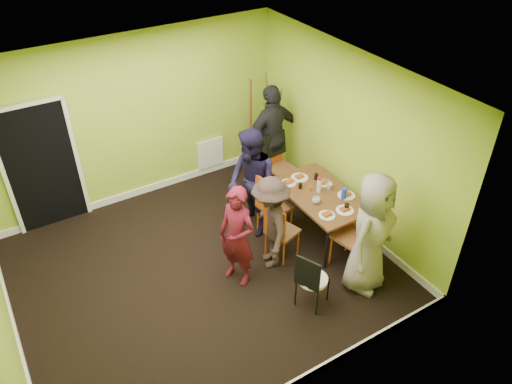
{
  "coord_description": "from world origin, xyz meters",
  "views": [
    {
      "loc": [
        -2.04,
        -4.85,
        5.07
      ],
      "look_at": [
        0.92,
        0.0,
        1.03
      ],
      "focal_mm": 35.0,
      "sensor_mm": 36.0,
      "label": 1
    }
  ],
  "objects_px": {
    "chair_front_end": "(358,234)",
    "chair_bentwood": "(311,278)",
    "orange_bottle": "(310,189)",
    "dining_table": "(321,196)",
    "person_left_near": "(270,223)",
    "person_standing": "(237,237)",
    "person_left_far": "(252,183)",
    "person_front_end": "(371,233)",
    "blue_bottle": "(344,194)",
    "chair_left_far": "(271,203)",
    "chair_back_end": "(275,150)",
    "thermos": "(319,185)",
    "person_back_end": "(272,137)",
    "easel": "(265,124)",
    "chair_left_near": "(279,229)"
  },
  "relations": [
    {
      "from": "easel",
      "to": "person_front_end",
      "type": "relative_size",
      "value": 1.09
    },
    {
      "from": "chair_back_end",
      "to": "chair_front_end",
      "type": "xyz_separation_m",
      "value": [
        -0.14,
        -2.31,
        -0.14
      ]
    },
    {
      "from": "chair_front_end",
      "to": "chair_bentwood",
      "type": "distance_m",
      "value": 1.02
    },
    {
      "from": "chair_front_end",
      "to": "chair_bentwood",
      "type": "xyz_separation_m",
      "value": [
        -0.98,
        -0.26,
        -0.12
      ]
    },
    {
      "from": "chair_left_near",
      "to": "chair_back_end",
      "type": "distance_m",
      "value": 1.85
    },
    {
      "from": "dining_table",
      "to": "easel",
      "type": "bearing_deg",
      "value": 82.34
    },
    {
      "from": "chair_left_far",
      "to": "thermos",
      "type": "xyz_separation_m",
      "value": [
        0.65,
        -0.31,
        0.27
      ]
    },
    {
      "from": "chair_back_end",
      "to": "thermos",
      "type": "relative_size",
      "value": 4.84
    },
    {
      "from": "chair_left_near",
      "to": "chair_back_end",
      "type": "xyz_separation_m",
      "value": [
        0.95,
        1.58,
        0.21
      ]
    },
    {
      "from": "orange_bottle",
      "to": "chair_back_end",
      "type": "bearing_deg",
      "value": 80.84
    },
    {
      "from": "person_left_near",
      "to": "person_front_end",
      "type": "height_order",
      "value": "person_front_end"
    },
    {
      "from": "easel",
      "to": "thermos",
      "type": "distance_m",
      "value": 1.94
    },
    {
      "from": "person_left_far",
      "to": "person_left_near",
      "type": "bearing_deg",
      "value": -12.51
    },
    {
      "from": "chair_left_near",
      "to": "orange_bottle",
      "type": "bearing_deg",
      "value": 94.61
    },
    {
      "from": "chair_left_far",
      "to": "blue_bottle",
      "type": "height_order",
      "value": "chair_left_far"
    },
    {
      "from": "chair_bentwood",
      "to": "person_standing",
      "type": "bearing_deg",
      "value": -173.94
    },
    {
      "from": "orange_bottle",
      "to": "chair_left_far",
      "type": "bearing_deg",
      "value": 157.4
    },
    {
      "from": "thermos",
      "to": "person_standing",
      "type": "height_order",
      "value": "person_standing"
    },
    {
      "from": "person_left_near",
      "to": "chair_front_end",
      "type": "bearing_deg",
      "value": 74.95
    },
    {
      "from": "thermos",
      "to": "person_standing",
      "type": "relative_size",
      "value": 0.14
    },
    {
      "from": "person_back_end",
      "to": "person_front_end",
      "type": "relative_size",
      "value": 1.04
    },
    {
      "from": "person_front_end",
      "to": "blue_bottle",
      "type": "bearing_deg",
      "value": 49.06
    },
    {
      "from": "chair_left_far",
      "to": "chair_bentwood",
      "type": "bearing_deg",
      "value": -19.86
    },
    {
      "from": "thermos",
      "to": "person_front_end",
      "type": "relative_size",
      "value": 0.12
    },
    {
      "from": "chair_left_near",
      "to": "orange_bottle",
      "type": "distance_m",
      "value": 0.84
    },
    {
      "from": "easel",
      "to": "dining_table",
      "type": "bearing_deg",
      "value": -97.66
    },
    {
      "from": "blue_bottle",
      "to": "person_front_end",
      "type": "distance_m",
      "value": 0.98
    },
    {
      "from": "chair_back_end",
      "to": "person_standing",
      "type": "height_order",
      "value": "person_standing"
    },
    {
      "from": "orange_bottle",
      "to": "person_standing",
      "type": "bearing_deg",
      "value": -166.13
    },
    {
      "from": "orange_bottle",
      "to": "person_back_end",
      "type": "bearing_deg",
      "value": 80.33
    },
    {
      "from": "chair_left_near",
      "to": "thermos",
      "type": "height_order",
      "value": "thermos"
    },
    {
      "from": "chair_bentwood",
      "to": "thermos",
      "type": "height_order",
      "value": "thermos"
    },
    {
      "from": "chair_back_end",
      "to": "easel",
      "type": "height_order",
      "value": "easel"
    },
    {
      "from": "dining_table",
      "to": "chair_bentwood",
      "type": "relative_size",
      "value": 1.68
    },
    {
      "from": "dining_table",
      "to": "person_left_near",
      "type": "distance_m",
      "value": 1.02
    },
    {
      "from": "person_standing",
      "to": "person_back_end",
      "type": "bearing_deg",
      "value": 112.46
    },
    {
      "from": "person_standing",
      "to": "person_left_far",
      "type": "relative_size",
      "value": 0.87
    },
    {
      "from": "person_left_far",
      "to": "person_front_end",
      "type": "height_order",
      "value": "person_front_end"
    },
    {
      "from": "chair_left_far",
      "to": "person_left_far",
      "type": "relative_size",
      "value": 0.6
    },
    {
      "from": "blue_bottle",
      "to": "person_standing",
      "type": "xyz_separation_m",
      "value": [
        -1.76,
        0.06,
        -0.09
      ]
    },
    {
      "from": "dining_table",
      "to": "person_front_end",
      "type": "bearing_deg",
      "value": -95.66
    },
    {
      "from": "thermos",
      "to": "person_front_end",
      "type": "distance_m",
      "value": 1.27
    },
    {
      "from": "person_left_near",
      "to": "blue_bottle",
      "type": "bearing_deg",
      "value": 106.01
    },
    {
      "from": "chair_left_far",
      "to": "blue_bottle",
      "type": "xyz_separation_m",
      "value": [
        0.85,
        -0.65,
        0.25
      ]
    },
    {
      "from": "blue_bottle",
      "to": "person_left_far",
      "type": "xyz_separation_m",
      "value": [
        -1.03,
        0.89,
        0.03
      ]
    },
    {
      "from": "person_standing",
      "to": "person_front_end",
      "type": "height_order",
      "value": "person_front_end"
    },
    {
      "from": "chair_left_far",
      "to": "person_back_end",
      "type": "relative_size",
      "value": 0.57
    },
    {
      "from": "chair_back_end",
      "to": "chair_bentwood",
      "type": "distance_m",
      "value": 2.81
    },
    {
      "from": "person_standing",
      "to": "orange_bottle",
      "type": "bearing_deg",
      "value": 79.92
    },
    {
      "from": "chair_front_end",
      "to": "orange_bottle",
      "type": "relative_size",
      "value": 14.27
    }
  ]
}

